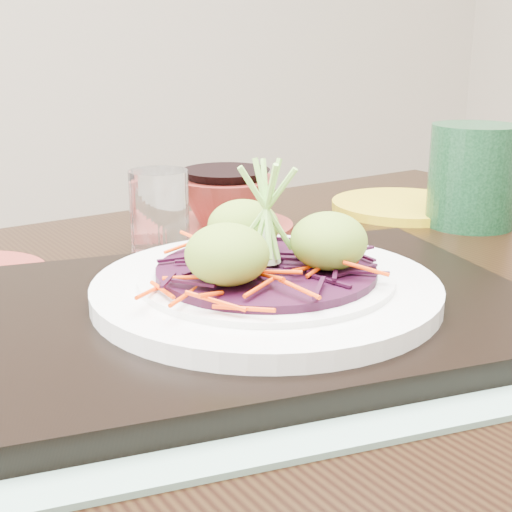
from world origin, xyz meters
name	(u,v)px	position (x,y,z in m)	size (l,w,h in m)	color
dining_table	(262,422)	(0.02, -0.06, 0.70)	(1.41, 1.06, 0.80)	black
placemat	(266,323)	(0.01, -0.08, 0.80)	(0.51, 0.40, 0.00)	gray
serving_tray	(266,309)	(0.01, -0.08, 0.82)	(0.44, 0.33, 0.02)	black
white_plate	(266,287)	(0.01, -0.08, 0.83)	(0.29, 0.29, 0.02)	white
cabbage_bed	(266,270)	(0.01, -0.08, 0.85)	(0.18, 0.18, 0.01)	black
carrot_julienne	(266,260)	(0.01, -0.08, 0.86)	(0.22, 0.22, 0.01)	#E63704
guacamole_scoops	(267,241)	(0.01, -0.08, 0.87)	(0.16, 0.14, 0.05)	olive
scallion_garnish	(266,214)	(0.01, -0.08, 0.90)	(0.07, 0.07, 0.10)	#87CC51
water_glass	(160,212)	(0.00, 0.16, 0.85)	(0.07, 0.07, 0.09)	white
terracotta_bowl_set	(226,209)	(0.09, 0.21, 0.83)	(0.18, 0.18, 0.07)	maroon
yellow_plate	(404,206)	(0.37, 0.22, 0.81)	(0.20, 0.20, 0.01)	gold
green_jar	(473,176)	(0.39, 0.11, 0.86)	(0.11, 0.11, 0.13)	#1B4B28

